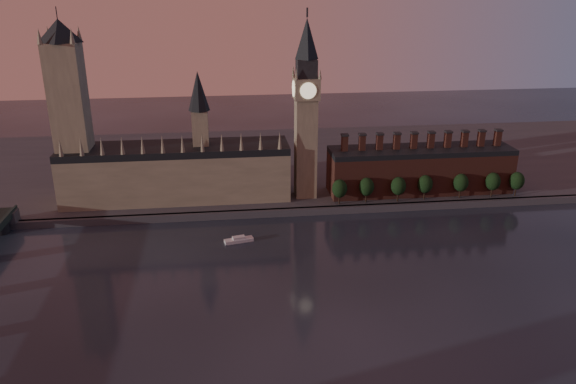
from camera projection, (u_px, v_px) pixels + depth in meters
name	position (u px, v px, depth m)	size (l,w,h in m)	color
ground	(320.00, 299.00, 233.85)	(900.00, 900.00, 0.00)	black
north_bank	(277.00, 164.00, 398.54)	(900.00, 182.00, 4.00)	#444348
palace_of_westminster	(178.00, 169.00, 325.76)	(130.00, 30.30, 74.00)	gray
victoria_tower	(70.00, 108.00, 306.40)	(24.00, 24.00, 108.00)	gray
big_ben	(306.00, 108.00, 317.11)	(15.00, 15.00, 107.00)	gray
chimney_block	(420.00, 169.00, 338.70)	(110.00, 25.00, 37.00)	brown
embankment_tree_0	(340.00, 189.00, 319.22)	(8.60, 8.60, 14.88)	black
embankment_tree_1	(367.00, 187.00, 322.08)	(8.60, 8.60, 14.88)	black
embankment_tree_2	(398.00, 186.00, 323.29)	(8.60, 8.60, 14.88)	black
embankment_tree_3	(425.00, 184.00, 326.28)	(8.60, 8.60, 14.88)	black
embankment_tree_4	(461.00, 183.00, 328.67)	(8.60, 8.60, 14.88)	black
embankment_tree_5	(493.00, 181.00, 330.63)	(8.60, 8.60, 14.88)	black
embankment_tree_6	(517.00, 181.00, 331.63)	(8.60, 8.60, 14.88)	black
river_boat	(239.00, 240.00, 284.75)	(15.21, 7.29, 2.93)	silver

